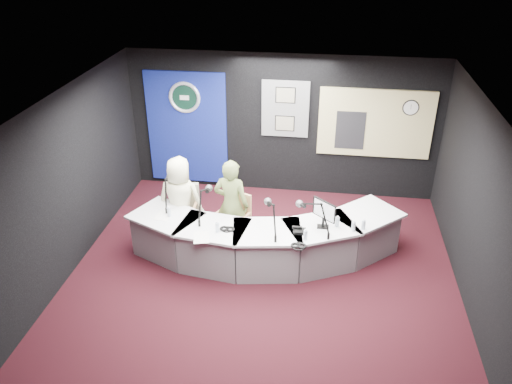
# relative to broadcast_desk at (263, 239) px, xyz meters

# --- Properties ---
(ground) EXTENTS (6.00, 6.00, 0.00)m
(ground) POSITION_rel_broadcast_desk_xyz_m (0.05, -0.55, -0.38)
(ground) COLOR black
(ground) RESTS_ON ground
(ceiling) EXTENTS (6.00, 6.00, 0.02)m
(ceiling) POSITION_rel_broadcast_desk_xyz_m (0.05, -0.55, 2.42)
(ceiling) COLOR silver
(ceiling) RESTS_ON ground
(wall_back) EXTENTS (6.00, 0.02, 2.80)m
(wall_back) POSITION_rel_broadcast_desk_xyz_m (0.05, 2.45, 1.02)
(wall_back) COLOR black
(wall_back) RESTS_ON ground
(wall_front) EXTENTS (6.00, 0.02, 2.80)m
(wall_front) POSITION_rel_broadcast_desk_xyz_m (0.05, -3.55, 1.02)
(wall_front) COLOR black
(wall_front) RESTS_ON ground
(wall_left) EXTENTS (0.02, 6.00, 2.80)m
(wall_left) POSITION_rel_broadcast_desk_xyz_m (-2.95, -0.55, 1.02)
(wall_left) COLOR black
(wall_left) RESTS_ON ground
(wall_right) EXTENTS (0.02, 6.00, 2.80)m
(wall_right) POSITION_rel_broadcast_desk_xyz_m (3.05, -0.55, 1.02)
(wall_right) COLOR black
(wall_right) RESTS_ON ground
(broadcast_desk) EXTENTS (4.50, 1.90, 0.75)m
(broadcast_desk) POSITION_rel_broadcast_desk_xyz_m (0.00, 0.00, 0.00)
(broadcast_desk) COLOR silver
(broadcast_desk) RESTS_ON ground
(backdrop_panel) EXTENTS (1.60, 0.05, 2.30)m
(backdrop_panel) POSITION_rel_broadcast_desk_xyz_m (-1.85, 2.42, 0.88)
(backdrop_panel) COLOR navy
(backdrop_panel) RESTS_ON wall_back
(agency_seal) EXTENTS (0.63, 0.07, 0.63)m
(agency_seal) POSITION_rel_broadcast_desk_xyz_m (-1.85, 2.38, 1.52)
(agency_seal) COLOR silver
(agency_seal) RESTS_ON backdrop_panel
(seal_center) EXTENTS (0.48, 0.01, 0.48)m
(seal_center) POSITION_rel_broadcast_desk_xyz_m (-1.85, 2.38, 1.52)
(seal_center) COLOR black
(seal_center) RESTS_ON backdrop_panel
(pinboard) EXTENTS (0.90, 0.04, 1.10)m
(pinboard) POSITION_rel_broadcast_desk_xyz_m (0.10, 2.42, 1.38)
(pinboard) COLOR slate
(pinboard) RESTS_ON wall_back
(framed_photo_upper) EXTENTS (0.34, 0.02, 0.27)m
(framed_photo_upper) POSITION_rel_broadcast_desk_xyz_m (0.10, 2.39, 1.65)
(framed_photo_upper) COLOR gray
(framed_photo_upper) RESTS_ON pinboard
(framed_photo_lower) EXTENTS (0.34, 0.02, 0.27)m
(framed_photo_lower) POSITION_rel_broadcast_desk_xyz_m (0.10, 2.39, 1.09)
(framed_photo_lower) COLOR gray
(framed_photo_lower) RESTS_ON pinboard
(booth_window_frame) EXTENTS (2.12, 0.06, 1.32)m
(booth_window_frame) POSITION_rel_broadcast_desk_xyz_m (1.80, 2.42, 1.18)
(booth_window_frame) COLOR #D0C482
(booth_window_frame) RESTS_ON wall_back
(booth_glow) EXTENTS (2.00, 0.02, 1.20)m
(booth_glow) POSITION_rel_broadcast_desk_xyz_m (1.80, 2.41, 1.18)
(booth_glow) COLOR beige
(booth_glow) RESTS_ON booth_window_frame
(equipment_rack) EXTENTS (0.55, 0.02, 0.75)m
(equipment_rack) POSITION_rel_broadcast_desk_xyz_m (1.35, 2.39, 1.03)
(equipment_rack) COLOR black
(equipment_rack) RESTS_ON booth_window_frame
(wall_clock) EXTENTS (0.28, 0.01, 0.28)m
(wall_clock) POSITION_rel_broadcast_desk_xyz_m (2.40, 2.39, 1.52)
(wall_clock) COLOR white
(wall_clock) RESTS_ON booth_window_frame
(armchair_left) EXTENTS (0.62, 0.62, 1.01)m
(armchair_left) POSITION_rel_broadcast_desk_xyz_m (-1.45, 0.37, 0.13)
(armchair_left) COLOR tan
(armchair_left) RESTS_ON ground
(armchair_right) EXTENTS (0.71, 0.71, 0.95)m
(armchair_right) POSITION_rel_broadcast_desk_xyz_m (-0.56, 0.27, 0.10)
(armchair_right) COLOR tan
(armchair_right) RESTS_ON ground
(draped_jacket) EXTENTS (0.51, 0.15, 0.70)m
(draped_jacket) POSITION_rel_broadcast_desk_xyz_m (-1.45, 0.62, 0.24)
(draped_jacket) COLOR slate
(draped_jacket) RESTS_ON armchair_left
(person_man) EXTENTS (0.77, 0.51, 1.55)m
(person_man) POSITION_rel_broadcast_desk_xyz_m (-1.45, 0.37, 0.40)
(person_man) COLOR #F4F1C3
(person_man) RESTS_ON ground
(person_woman) EXTENTS (0.64, 0.47, 1.62)m
(person_woman) POSITION_rel_broadcast_desk_xyz_m (-0.56, 0.27, 0.43)
(person_woman) COLOR olive
(person_woman) RESTS_ON ground
(computer_monitor) EXTENTS (0.39, 0.34, 0.33)m
(computer_monitor) POSITION_rel_broadcast_desk_xyz_m (0.94, -0.10, 0.70)
(computer_monitor) COLOR black
(computer_monitor) RESTS_ON broadcast_desk
(desk_phone) EXTENTS (0.20, 0.16, 0.05)m
(desk_phone) POSITION_rel_broadcast_desk_xyz_m (0.60, -0.30, 0.40)
(desk_phone) COLOR black
(desk_phone) RESTS_ON broadcast_desk
(headphones_near) EXTENTS (0.23, 0.23, 0.04)m
(headphones_near) POSITION_rel_broadcast_desk_xyz_m (0.61, -0.68, 0.39)
(headphones_near) COLOR black
(headphones_near) RESTS_ON broadcast_desk
(headphones_far) EXTENTS (0.19, 0.19, 0.03)m
(headphones_far) POSITION_rel_broadcast_desk_xyz_m (-0.50, -0.38, 0.39)
(headphones_far) COLOR black
(headphones_far) RESTS_ON broadcast_desk
(paper_stack) EXTENTS (0.25, 0.33, 0.00)m
(paper_stack) POSITION_rel_broadcast_desk_xyz_m (-1.60, -0.11, 0.38)
(paper_stack) COLOR white
(paper_stack) RESTS_ON broadcast_desk
(notepad) EXTENTS (0.30, 0.37, 0.00)m
(notepad) POSITION_rel_broadcast_desk_xyz_m (-0.85, -0.64, 0.38)
(notepad) COLOR white
(notepad) RESTS_ON broadcast_desk
(boom_mic_a) EXTENTS (0.23, 0.73, 0.60)m
(boom_mic_a) POSITION_rel_broadcast_desk_xyz_m (-1.62, 0.27, 0.68)
(boom_mic_a) COLOR black
(boom_mic_a) RESTS_ON broadcast_desk
(boom_mic_b) EXTENTS (0.16, 0.74, 0.60)m
(boom_mic_b) POSITION_rel_broadcast_desk_xyz_m (-0.94, -0.02, 0.68)
(boom_mic_b) COLOR black
(boom_mic_b) RESTS_ON broadcast_desk
(boom_mic_c) EXTENTS (0.31, 0.71, 0.60)m
(boom_mic_c) POSITION_rel_broadcast_desk_xyz_m (0.17, -0.30, 0.68)
(boom_mic_c) COLOR black
(boom_mic_c) RESTS_ON broadcast_desk
(boom_mic_d) EXTENTS (0.59, 0.52, 0.60)m
(boom_mic_d) POSITION_rel_broadcast_desk_xyz_m (0.80, -0.21, 0.68)
(boom_mic_d) COLOR black
(boom_mic_d) RESTS_ON broadcast_desk
(water_bottles) EXTENTS (3.12, 0.50, 0.18)m
(water_bottles) POSITION_rel_broadcast_desk_xyz_m (0.03, -0.26, 0.46)
(water_bottles) COLOR silver
(water_bottles) RESTS_ON broadcast_desk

